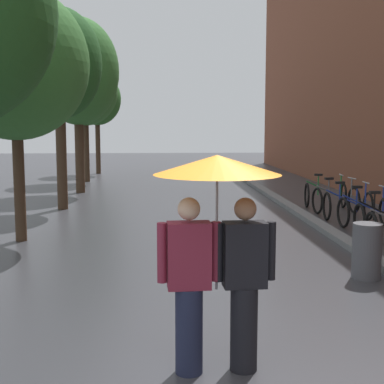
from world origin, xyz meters
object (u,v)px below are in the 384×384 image
object	(u,v)px
street_tree_2	(59,64)
parked_bicycle_6	(336,199)
parked_bicycle_4	(365,211)
street_tree_1	(15,64)
couple_under_umbrella	(217,226)
parked_bicycle_3	(383,219)
parked_bicycle_7	(325,194)
street_tree_5	(97,100)
litter_bin	(367,251)
parked_bicycle_5	(348,205)
street_tree_3	(78,72)
street_tree_4	(85,91)

from	to	relation	value
street_tree_2	parked_bicycle_6	world-z (taller)	street_tree_2
street_tree_2	parked_bicycle_4	xyz separation A→B (m)	(7.35, -3.16, -3.57)
street_tree_1	couple_under_umbrella	distance (m)	7.22
parked_bicycle_3	parked_bicycle_7	distance (m)	3.96
street_tree_5	parked_bicycle_7	size ratio (longest dim) A/B	4.09
parked_bicycle_6	couple_under_umbrella	size ratio (longest dim) A/B	0.55
street_tree_1	litter_bin	xyz separation A→B (m)	(5.94, -3.08, -3.09)
parked_bicycle_3	litter_bin	world-z (taller)	parked_bicycle_3
parked_bicycle_6	litter_bin	distance (m)	6.17
parked_bicycle_4	parked_bicycle_5	size ratio (longest dim) A/B	1.00
litter_bin	parked_bicycle_4	bearing A→B (deg)	69.19
litter_bin	parked_bicycle_3	bearing A→B (deg)	63.06
parked_bicycle_3	parked_bicycle_6	distance (m)	2.93
street_tree_5	parked_bicycle_6	bearing A→B (deg)	-58.44
parked_bicycle_4	litter_bin	bearing A→B (deg)	-110.81
parked_bicycle_5	litter_bin	world-z (taller)	parked_bicycle_5
street_tree_1	couple_under_umbrella	xyz separation A→B (m)	(3.31, -6.06, -2.11)
parked_bicycle_4	couple_under_umbrella	size ratio (longest dim) A/B	0.54
street_tree_1	parked_bicycle_5	xyz separation A→B (m)	(7.40, 1.88, -3.14)
parked_bicycle_4	street_tree_2	bearing A→B (deg)	156.70
street_tree_3	parked_bicycle_6	size ratio (longest dim) A/B	5.20
street_tree_4	parked_bicycle_7	world-z (taller)	street_tree_4
street_tree_2	parked_bicycle_5	bearing A→B (deg)	-17.22
street_tree_4	litter_bin	xyz separation A→B (m)	(6.07, -14.51, -3.27)
parked_bicycle_6	street_tree_1	bearing A→B (deg)	-158.71
street_tree_5	parked_bicycle_4	size ratio (longest dim) A/B	4.25
parked_bicycle_5	parked_bicycle_7	distance (m)	2.05
litter_bin	street_tree_4	bearing A→B (deg)	112.70
parked_bicycle_7	couple_under_umbrella	bearing A→B (deg)	-112.64
street_tree_2	parked_bicycle_5	xyz separation A→B (m)	(7.27, -2.25, -3.57)
street_tree_1	street_tree_5	bearing A→B (deg)	90.25
street_tree_5	couple_under_umbrella	distance (m)	21.55
parked_bicycle_4	parked_bicycle_6	bearing A→B (deg)	91.01
parked_bicycle_5	street_tree_4	bearing A→B (deg)	128.26
parked_bicycle_3	parked_bicycle_6	size ratio (longest dim) A/B	0.97
street_tree_3	parked_bicycle_4	distance (m)	10.73
street_tree_1	street_tree_4	world-z (taller)	street_tree_4
parked_bicycle_4	couple_under_umbrella	distance (m)	8.23
street_tree_2	parked_bicycle_6	distance (m)	8.23
couple_under_umbrella	litter_bin	xyz separation A→B (m)	(2.62, 2.98, -0.98)
parked_bicycle_4	litter_bin	size ratio (longest dim) A/B	1.31
street_tree_5	parked_bicycle_4	xyz separation A→B (m)	(7.54, -14.15, -3.12)
street_tree_2	parked_bicycle_6	xyz separation A→B (m)	(7.31, -1.23, -3.57)
street_tree_4	street_tree_2	bearing A→B (deg)	-87.96
street_tree_4	parked_bicycle_5	xyz separation A→B (m)	(7.53, -9.55, -3.31)
parked_bicycle_5	parked_bicycle_4	bearing A→B (deg)	-85.20
street_tree_5	parked_bicycle_5	distance (m)	15.52
street_tree_2	parked_bicycle_7	size ratio (longest dim) A/B	4.73
street_tree_5	parked_bicycle_6	xyz separation A→B (m)	(7.51, -12.22, -3.12)
street_tree_2	litter_bin	size ratio (longest dim) A/B	6.43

